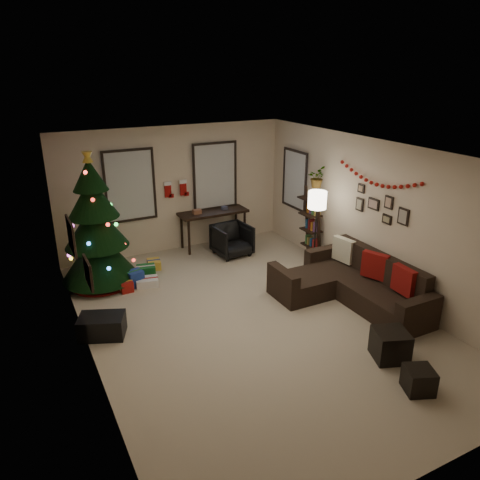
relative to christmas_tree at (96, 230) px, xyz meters
name	(u,v)px	position (x,y,z in m)	size (l,w,h in m)	color
floor	(251,319)	(1.89, -2.42, -1.07)	(7.00, 7.00, 0.00)	tan
ceiling	(253,153)	(1.89, -2.42, 1.63)	(7.00, 7.00, 0.00)	white
wall_back	(174,189)	(1.89, 1.08, 0.28)	(5.00, 5.00, 0.00)	beige
wall_front	(439,365)	(1.89, -5.92, 0.28)	(5.00, 5.00, 0.00)	beige
wall_left	(83,273)	(-0.61, -2.42, 0.28)	(7.00, 7.00, 0.00)	beige
wall_right	(377,218)	(4.39, -2.42, 0.28)	(7.00, 7.00, 0.00)	beige
window_back_left	(130,186)	(0.94, 1.05, 0.48)	(1.05, 0.06, 1.50)	#728CB2
window_back_right	(215,176)	(2.84, 1.05, 0.48)	(1.05, 0.06, 1.50)	#728CB2
window_right_wall	(295,180)	(4.36, 0.13, 0.43)	(0.06, 0.90, 1.30)	#728CB2
christmas_tree	(96,230)	(0.00, 0.00, 0.00)	(1.39, 1.39, 2.58)	black
presents	(129,277)	(0.47, -0.19, -0.95)	(1.50, 1.01, 0.30)	silver
sofa	(351,285)	(3.75, -2.64, -0.80)	(1.74, 2.54, 0.83)	black
pillow_red_a	(404,280)	(4.10, -3.45, -0.43)	(0.12, 0.44, 0.44)	maroon
pillow_red_b	(375,266)	(4.10, -2.79, -0.43)	(0.12, 0.45, 0.45)	maroon
pillow_cream	(344,250)	(4.10, -1.95, -0.44)	(0.13, 0.45, 0.45)	beige
ottoman_near	(390,345)	(3.09, -4.25, -0.85)	(0.45, 0.45, 0.43)	black
ottoman_far	(419,380)	(2.91, -4.95, -0.91)	(0.34, 0.34, 0.32)	black
desk	(213,215)	(2.67, 0.80, -0.34)	(1.53, 0.55, 0.83)	black
desk_chair	(232,240)	(2.81, 0.15, -0.73)	(0.66, 0.62, 0.68)	black
bookshelf	(312,225)	(4.19, -0.80, -0.31)	(0.30, 0.46, 1.55)	black
potted_plant	(316,174)	(4.19, -0.86, 0.77)	(0.48, 0.42, 0.53)	#4C4C4C
floor_lamp	(317,205)	(3.84, -1.40, 0.31)	(0.35, 0.35, 1.65)	black
art_map	(71,236)	(-0.59, -1.48, 0.48)	(0.04, 0.60, 0.50)	black
art_abstract	(88,273)	(-0.59, -2.78, 0.42)	(0.04, 0.45, 0.35)	black
gallery	(381,207)	(4.37, -2.50, 0.50)	(0.03, 1.25, 0.54)	black
garland	(377,178)	(4.34, -2.38, 1.00)	(0.08, 1.90, 0.30)	#A5140C
stocking_left	(168,189)	(1.75, 1.05, 0.31)	(0.20, 0.05, 0.36)	#990F0C
stocking_right	(183,187)	(2.08, 1.00, 0.32)	(0.20, 0.05, 0.36)	#990F0C
storage_bin	(102,326)	(-0.36, -1.83, -0.90)	(0.67, 0.45, 0.33)	black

